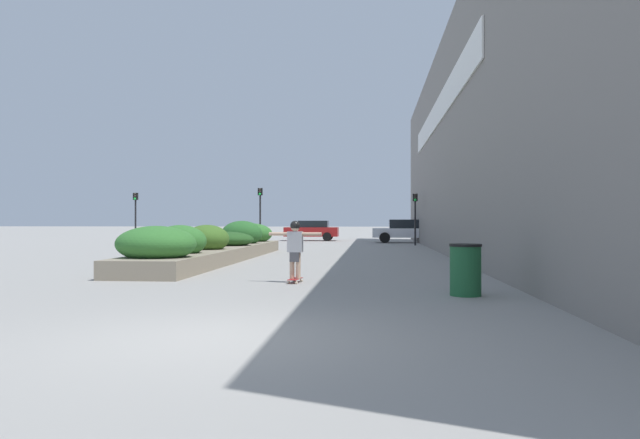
# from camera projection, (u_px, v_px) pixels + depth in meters

# --- Properties ---
(ground_plane) EXTENTS (300.00, 300.00, 0.00)m
(ground_plane) POSITION_uv_depth(u_px,v_px,m) (211.00, 338.00, 7.06)
(ground_plane) COLOR gray
(building_wall_right) EXTENTS (0.67, 43.29, 9.62)m
(building_wall_right) POSITION_uv_depth(u_px,v_px,m) (452.00, 143.00, 24.38)
(building_wall_right) COLOR gray
(building_wall_right) RESTS_ON ground_plane
(planter_box) EXTENTS (2.16, 14.96, 1.47)m
(planter_box) POSITION_uv_depth(u_px,v_px,m) (218.00, 245.00, 21.18)
(planter_box) COLOR gray
(planter_box) RESTS_ON ground_plane
(skateboard) EXTENTS (0.31, 0.71, 0.10)m
(skateboard) POSITION_uv_depth(u_px,v_px,m) (295.00, 280.00, 13.43)
(skateboard) COLOR maroon
(skateboard) RESTS_ON ground_plane
(skateboarder) EXTENTS (1.28, 0.24, 1.37)m
(skateboarder) POSITION_uv_depth(u_px,v_px,m) (295.00, 244.00, 13.44)
(skateboarder) COLOR tan
(skateboarder) RESTS_ON skateboard
(trash_bin) EXTENTS (0.63, 0.63, 1.01)m
(trash_bin) POSITION_uv_depth(u_px,v_px,m) (465.00, 270.00, 11.08)
(trash_bin) COLOR #1E5B33
(trash_bin) RESTS_ON ground_plane
(car_leftmost) EXTENTS (4.31, 1.91, 1.57)m
(car_leftmost) POSITION_uv_depth(u_px,v_px,m) (405.00, 230.00, 38.69)
(car_leftmost) COLOR silver
(car_leftmost) RESTS_ON ground_plane
(car_center_left) EXTENTS (3.97, 1.93, 1.50)m
(car_center_left) POSITION_uv_depth(u_px,v_px,m) (312.00, 230.00, 42.57)
(car_center_left) COLOR maroon
(car_center_left) RESTS_ON ground_plane
(traffic_light_left) EXTENTS (0.28, 0.30, 3.54)m
(traffic_light_left) POSITION_uv_depth(u_px,v_px,m) (260.00, 206.00, 35.72)
(traffic_light_left) COLOR black
(traffic_light_left) RESTS_ON ground_plane
(traffic_light_right) EXTENTS (0.28, 0.30, 3.11)m
(traffic_light_right) POSITION_uv_depth(u_px,v_px,m) (415.00, 210.00, 34.19)
(traffic_light_right) COLOR black
(traffic_light_right) RESTS_ON ground_plane
(traffic_light_far_left) EXTENTS (0.28, 0.30, 3.26)m
(traffic_light_far_left) POSITION_uv_depth(u_px,v_px,m) (135.00, 209.00, 36.22)
(traffic_light_far_left) COLOR black
(traffic_light_far_left) RESTS_ON ground_plane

